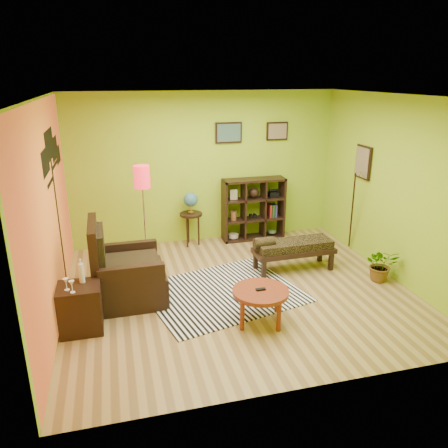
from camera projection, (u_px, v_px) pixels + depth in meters
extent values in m
plane|color=tan|center=(238.00, 290.00, 6.54)|extent=(5.00, 5.00, 0.00)
cube|color=#98C425|center=(205.00, 168.00, 8.15)|extent=(5.00, 0.04, 2.80)
cube|color=#98C425|center=(307.00, 265.00, 4.03)|extent=(5.00, 0.04, 2.80)
cube|color=#98C425|center=(49.00, 214.00, 5.50)|extent=(0.04, 4.50, 2.80)
cube|color=#98C425|center=(395.00, 189.00, 6.68)|extent=(0.04, 4.50, 2.80)
cube|color=white|center=(240.00, 96.00, 5.63)|extent=(5.00, 4.50, 0.04)
cube|color=orange|center=(50.00, 214.00, 5.50)|extent=(0.01, 4.45, 2.75)
cube|color=black|center=(59.00, 226.00, 6.12)|extent=(0.01, 0.14, 2.10)
cube|color=black|center=(46.00, 162.00, 5.34)|extent=(0.01, 0.65, 0.32)
cube|color=black|center=(49.00, 145.00, 5.80)|extent=(0.01, 0.85, 0.40)
cube|color=black|center=(55.00, 149.00, 6.30)|extent=(0.01, 0.70, 0.32)
cube|color=black|center=(58.00, 155.00, 6.67)|extent=(0.01, 0.50, 0.26)
cube|color=black|center=(229.00, 133.00, 8.02)|extent=(0.50, 0.03, 0.38)
cube|color=#4D7667|center=(229.00, 133.00, 7.99)|extent=(0.44, 0.01, 0.32)
cube|color=black|center=(277.00, 131.00, 8.24)|extent=(0.42, 0.03, 0.34)
cube|color=#978363|center=(278.00, 131.00, 8.22)|extent=(0.36, 0.01, 0.28)
cube|color=black|center=(363.00, 162.00, 7.42)|extent=(0.03, 0.44, 0.56)
cube|color=#978363|center=(362.00, 162.00, 7.41)|extent=(0.01, 0.38, 0.50)
cylinder|color=black|center=(352.00, 212.00, 7.67)|extent=(0.23, 0.34, 1.46)
cone|color=silver|center=(361.00, 172.00, 7.29)|extent=(0.08, 0.09, 0.16)
cube|color=white|center=(223.00, 292.00, 6.46)|extent=(2.50, 2.20, 0.01)
cylinder|color=maroon|center=(261.00, 292.00, 5.60)|extent=(0.73, 0.73, 0.05)
cylinder|color=maroon|center=(277.00, 299.00, 5.88)|extent=(0.06, 0.06, 0.40)
cylinder|color=maroon|center=(243.00, 298.00, 5.90)|extent=(0.06, 0.06, 0.40)
cylinder|color=maroon|center=(279.00, 317.00, 5.44)|extent=(0.06, 0.06, 0.40)
cylinder|color=maroon|center=(242.00, 316.00, 5.47)|extent=(0.06, 0.06, 0.40)
cube|color=black|center=(261.00, 289.00, 5.59)|extent=(0.13, 0.05, 0.02)
cube|color=black|center=(131.00, 285.00, 6.24)|extent=(0.97, 0.95, 0.43)
cube|color=black|center=(96.00, 264.00, 6.00)|extent=(0.12, 0.94, 1.20)
cube|color=black|center=(133.00, 290.00, 5.79)|extent=(0.87, 0.12, 0.70)
cube|color=black|center=(129.00, 264.00, 6.60)|extent=(0.87, 0.12, 0.70)
cube|color=tan|center=(132.00, 266.00, 6.15)|extent=(0.77, 0.75, 0.15)
cube|color=tan|center=(101.00, 248.00, 5.95)|extent=(0.11, 0.70, 0.54)
cube|color=black|center=(81.00, 308.00, 5.44)|extent=(0.52, 0.47, 0.61)
cylinder|color=white|center=(81.00, 273.00, 5.40)|extent=(0.07, 0.07, 0.25)
cylinder|color=white|center=(80.00, 262.00, 5.35)|extent=(0.02, 0.02, 0.07)
cylinder|color=white|center=(67.00, 290.00, 5.24)|extent=(0.06, 0.06, 0.01)
cylinder|color=white|center=(67.00, 286.00, 5.22)|extent=(0.01, 0.01, 0.09)
cone|color=white|center=(66.00, 281.00, 5.20)|extent=(0.07, 0.07, 0.06)
cylinder|color=white|center=(73.00, 292.00, 5.18)|extent=(0.06, 0.06, 0.01)
cylinder|color=white|center=(72.00, 288.00, 5.16)|extent=(0.01, 0.01, 0.09)
cone|color=white|center=(72.00, 283.00, 5.14)|extent=(0.07, 0.07, 0.06)
cylinder|color=silver|center=(148.00, 268.00, 7.24)|extent=(0.26, 0.26, 0.03)
cylinder|color=silver|center=(145.00, 223.00, 6.98)|extent=(0.02, 0.02, 1.62)
cylinder|color=red|center=(142.00, 177.00, 6.73)|extent=(0.25, 0.25, 0.35)
cylinder|color=black|center=(191.00, 214.00, 8.09)|extent=(0.42, 0.42, 0.04)
cylinder|color=black|center=(199.00, 230.00, 8.19)|extent=(0.03, 0.03, 0.59)
cylinder|color=black|center=(188.00, 228.00, 8.30)|extent=(0.03, 0.03, 0.59)
cylinder|color=black|center=(187.00, 232.00, 8.08)|extent=(0.03, 0.03, 0.59)
cylinder|color=gold|center=(191.00, 212.00, 8.08)|extent=(0.10, 0.10, 0.02)
cylinder|color=gold|center=(191.00, 209.00, 8.06)|extent=(0.02, 0.02, 0.10)
sphere|color=#2748B0|center=(191.00, 200.00, 8.00)|extent=(0.26, 0.26, 0.26)
cube|color=black|center=(224.00, 211.00, 8.28)|extent=(0.04, 0.35, 1.20)
cube|color=black|center=(282.00, 207.00, 8.56)|extent=(0.04, 0.35, 1.20)
cube|color=black|center=(253.00, 237.00, 8.61)|extent=(1.20, 0.35, 0.04)
cube|color=black|center=(254.00, 180.00, 8.23)|extent=(1.20, 0.35, 0.04)
cube|color=black|center=(243.00, 210.00, 8.37)|extent=(0.03, 0.33, 1.12)
cube|color=black|center=(263.00, 208.00, 8.47)|extent=(0.03, 0.33, 1.12)
cube|color=black|center=(253.00, 219.00, 8.49)|extent=(1.12, 0.33, 0.03)
cube|color=black|center=(254.00, 199.00, 8.36)|extent=(1.12, 0.33, 0.03)
cylinder|color=#B8AC91|center=(233.00, 236.00, 8.49)|extent=(0.20, 0.20, 0.07)
sphere|color=black|center=(254.00, 193.00, 8.31)|extent=(0.20, 0.20, 0.20)
cube|color=black|center=(273.00, 194.00, 8.43)|extent=(0.18, 0.15, 0.10)
cylinder|color=black|center=(251.00, 216.00, 8.45)|extent=(0.06, 0.12, 0.06)
cylinder|color=black|center=(255.00, 215.00, 8.47)|extent=(0.06, 0.12, 0.06)
ellipsoid|color=#384C26|center=(272.00, 232.00, 8.68)|extent=(0.18, 0.18, 0.09)
cylinder|color=brown|center=(233.00, 216.00, 8.36)|extent=(0.12, 0.12, 0.18)
cube|color=#B8AC91|center=(234.00, 194.00, 8.22)|extent=(0.14, 0.03, 0.20)
cube|color=maroon|center=(269.00, 211.00, 8.52)|extent=(0.04, 0.18, 0.26)
cube|color=#1E4C1E|center=(272.00, 211.00, 8.53)|extent=(0.04, 0.18, 0.26)
cube|color=navy|center=(275.00, 210.00, 8.54)|extent=(0.04, 0.18, 0.26)
cube|color=black|center=(294.00, 251.00, 7.14)|extent=(1.35, 0.51, 0.08)
cube|color=tan|center=(294.00, 245.00, 7.10)|extent=(1.25, 0.45, 0.13)
cylinder|color=tan|center=(264.00, 242.00, 6.93)|extent=(0.34, 0.18, 0.17)
cube|color=black|center=(320.00, 253.00, 7.52)|extent=(0.07, 0.07, 0.30)
cube|color=black|center=(255.00, 261.00, 7.22)|extent=(0.07, 0.07, 0.30)
cube|color=black|center=(331.00, 262.00, 7.18)|extent=(0.07, 0.07, 0.30)
cube|color=black|center=(264.00, 270.00, 6.87)|extent=(0.07, 0.07, 0.30)
imported|color=#26661E|center=(381.00, 268.00, 6.79)|extent=(0.65, 0.68, 0.42)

